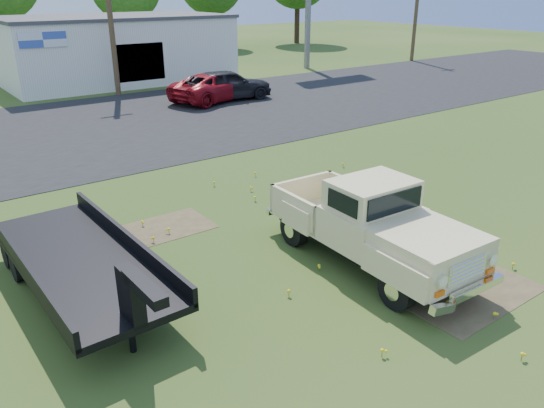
# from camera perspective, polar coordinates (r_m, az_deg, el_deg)

# --- Properties ---
(ground) EXTENTS (140.00, 140.00, 0.00)m
(ground) POSITION_cam_1_polar(r_m,az_deg,el_deg) (12.41, 4.51, -5.61)
(ground) COLOR #2B4817
(ground) RESTS_ON ground
(asphalt_lot) EXTENTS (90.00, 14.00, 0.02)m
(asphalt_lot) POSITION_cam_1_polar(r_m,az_deg,el_deg) (25.00, -18.79, 7.68)
(asphalt_lot) COLOR black
(asphalt_lot) RESTS_ON ground
(dirt_patch_a) EXTENTS (3.00, 2.00, 0.01)m
(dirt_patch_a) POSITION_cam_1_polar(r_m,az_deg,el_deg) (11.75, 19.96, -8.74)
(dirt_patch_a) COLOR #4E4029
(dirt_patch_a) RESTS_ON ground
(dirt_patch_b) EXTENTS (2.20, 1.60, 0.01)m
(dirt_patch_b) POSITION_cam_1_polar(r_m,az_deg,el_deg) (14.09, -11.15, -2.45)
(dirt_patch_b) COLOR #4E4029
(dirt_patch_b) RESTS_ON ground
(commercial_building) EXTENTS (14.20, 8.20, 4.15)m
(commercial_building) POSITION_cam_1_polar(r_m,az_deg,el_deg) (37.80, -16.49, 15.79)
(commercial_building) COLOR silver
(commercial_building) RESTS_ON ground
(utility_pole_mid) EXTENTS (1.60, 0.30, 9.00)m
(utility_pole_mid) POSITION_cam_1_polar(r_m,az_deg,el_deg) (32.27, -17.08, 19.24)
(utility_pole_mid) COLOR #41301E
(utility_pole_mid) RESTS_ON ground
(utility_pole_east) EXTENTS (1.60, 0.30, 9.00)m
(utility_pole_east) POSITION_cam_1_polar(r_m,az_deg,el_deg) (48.01, 15.33, 20.11)
(utility_pole_east) COLOR #41301E
(utility_pole_east) RESTS_ON ground
(vintage_pickup_truck) EXTENTS (2.36, 5.55, 1.98)m
(vintage_pickup_truck) POSITION_cam_1_polar(r_m,az_deg,el_deg) (11.88, 10.50, -1.95)
(vintage_pickup_truck) COLOR #C1BD81
(vintage_pickup_truck) RESTS_ON ground
(flatbed_trailer) EXTENTS (2.22, 6.35, 1.72)m
(flatbed_trailer) POSITION_cam_1_polar(r_m,az_deg,el_deg) (11.25, -20.06, -5.18)
(flatbed_trailer) COLOR black
(flatbed_trailer) RESTS_ON ground
(red_pickup) EXTENTS (5.87, 3.85, 1.50)m
(red_pickup) POSITION_cam_1_polar(r_m,az_deg,el_deg) (29.80, -6.12, 12.39)
(red_pickup) COLOR maroon
(red_pickup) RESTS_ON ground
(dark_sedan) EXTENTS (5.12, 2.54, 1.68)m
(dark_sedan) POSITION_cam_1_polar(r_m,az_deg,el_deg) (29.94, -4.86, 12.65)
(dark_sedan) COLOR black
(dark_sedan) RESTS_ON ground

